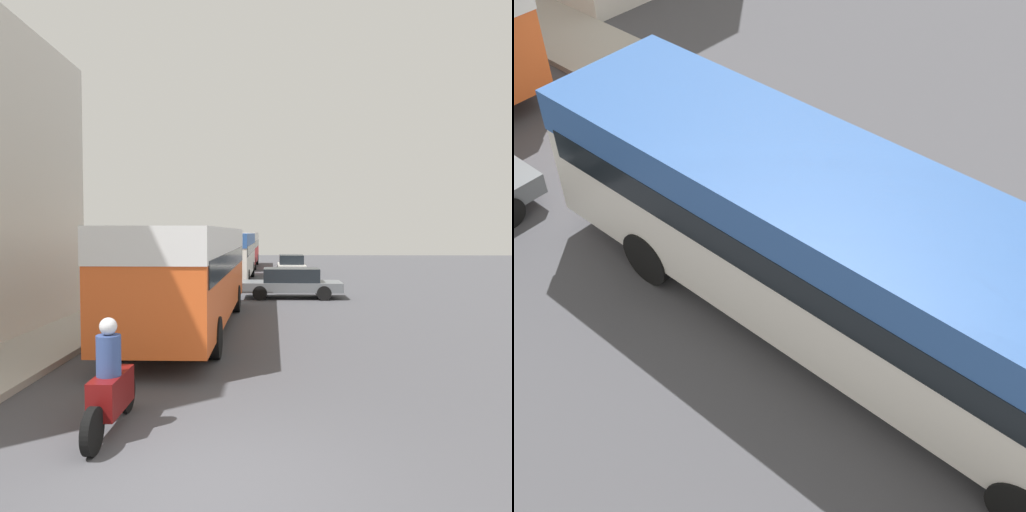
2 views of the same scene
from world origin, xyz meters
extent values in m
cube|color=silver|center=(-1.76, 24.26, 1.71)|extent=(2.48, 11.11, 2.41)
cube|color=#2D569E|center=(-1.76, 24.26, 2.55)|extent=(2.51, 11.17, 0.72)
cube|color=black|center=(-1.76, 24.26, 2.01)|extent=(2.53, 10.67, 0.53)
cylinder|color=black|center=(-2.90, 20.81, 0.50)|extent=(0.28, 1.00, 1.00)
cylinder|color=black|center=(-0.62, 20.81, 0.50)|extent=(0.28, 1.00, 1.00)
camera|label=1|loc=(0.72, -5.59, 2.97)|focal=35.00mm
camera|label=2|loc=(4.63, 28.03, 8.84)|focal=50.00mm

